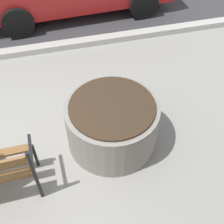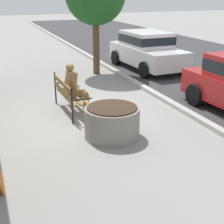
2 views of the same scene
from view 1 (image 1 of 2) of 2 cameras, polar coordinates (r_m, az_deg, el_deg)
concrete_planter at (r=4.10m, az=0.00°, el=-2.27°), size 1.26×1.26×0.72m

